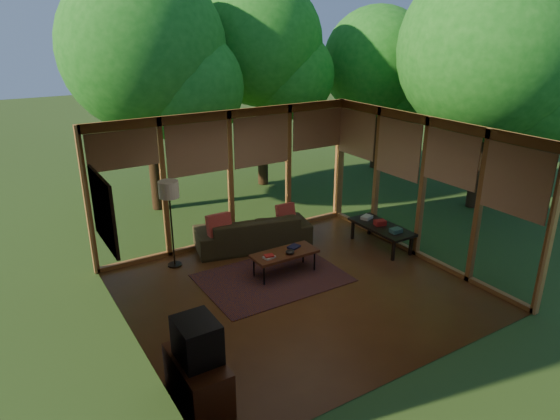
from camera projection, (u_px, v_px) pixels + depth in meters
floor at (299, 291)px, 8.44m from camera, size 5.50×5.50×0.00m
ceiling at (302, 133)px, 7.49m from camera, size 5.50×5.50×0.00m
wall_left at (128, 257)px, 6.61m from camera, size 0.04×5.00×2.70m
wall_front at (417, 282)px, 5.97m from camera, size 5.50×0.04×2.70m
window_wall_back at (230, 178)px, 9.95m from camera, size 5.50×0.12×2.70m
window_wall_right at (422, 189)px, 9.32m from camera, size 0.12×5.00×2.70m
exterior_lawn at (358, 144)px, 18.75m from camera, size 40.00×40.00×0.00m
tree_nw at (143, 50)px, 10.97m from camera, size 3.68×3.68×5.55m
tree_ne at (260, 43)px, 12.84m from camera, size 3.26×3.26×5.42m
tree_se at (490, 50)px, 11.01m from camera, size 4.08×4.08×5.74m
tree_far at (377, 63)px, 14.52m from camera, size 3.19×3.19×4.78m
rug at (272, 278)px, 8.86m from camera, size 2.47×1.75×0.01m
sofa at (253, 231)px, 10.02m from camera, size 2.42×1.38×0.66m
pillow_left at (219, 227)px, 9.51m from camera, size 0.47×0.25×0.49m
pillow_right at (286, 214)px, 10.26m from camera, size 0.39×0.21×0.41m
ct_book_lower at (269, 257)px, 8.66m from camera, size 0.22×0.18×0.03m
ct_book_upper at (269, 256)px, 8.65m from camera, size 0.18×0.15×0.03m
ct_book_side at (294, 247)px, 9.06m from camera, size 0.26×0.23×0.03m
ct_bowl at (290, 252)px, 8.81m from camera, size 0.16×0.16×0.07m
media_cabinet at (198, 380)px, 5.90m from camera, size 0.50×1.00×0.60m
television at (197, 340)px, 5.71m from camera, size 0.45×0.55×0.50m
console_book_a at (396, 231)px, 9.63m from camera, size 0.22×0.16×0.08m
console_book_b at (380, 223)px, 9.98m from camera, size 0.25×0.20×0.10m
console_book_c at (367, 217)px, 10.31m from camera, size 0.28×0.24×0.06m
floor_lamp at (169, 194)px, 8.84m from camera, size 0.36×0.36×1.65m
coffee_table at (285, 254)px, 8.89m from camera, size 1.20×0.50×0.43m
side_console at (381, 228)px, 9.98m from camera, size 0.60×1.40×0.46m
wall_painting at (103, 210)px, 7.67m from camera, size 0.06×1.35×1.15m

